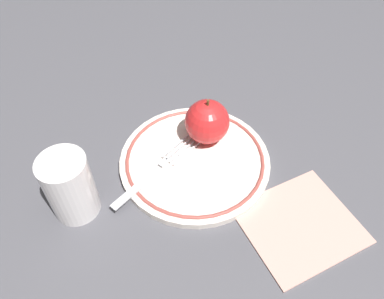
{
  "coord_description": "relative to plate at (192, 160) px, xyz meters",
  "views": [
    {
      "loc": [
        0.02,
        0.37,
        0.48
      ],
      "look_at": [
        0.0,
        -0.01,
        0.03
      ],
      "focal_mm": 35.0,
      "sensor_mm": 36.0,
      "label": 1
    }
  ],
  "objects": [
    {
      "name": "ground_plane",
      "position": [
        -0.0,
        0.01,
        -0.01
      ],
      "size": [
        2.0,
        2.0,
        0.0
      ],
      "primitive_type": "plane",
      "color": "#4A494F"
    },
    {
      "name": "plate",
      "position": [
        0.0,
        0.0,
        0.0
      ],
      "size": [
        0.24,
        0.24,
        0.01
      ],
      "color": "silver",
      "rests_on": "ground_plane"
    },
    {
      "name": "apple_red_whole",
      "position": [
        -0.03,
        -0.04,
        0.04
      ],
      "size": [
        0.07,
        0.07,
        0.08
      ],
      "color": "red",
      "rests_on": "plate"
    },
    {
      "name": "fork",
      "position": [
        0.06,
        0.03,
        0.01
      ],
      "size": [
        0.14,
        0.14,
        0.0
      ],
      "rotation": [
        0.0,
        0.0,
        3.96
      ],
      "color": "silver",
      "rests_on": "plate"
    },
    {
      "name": "drinking_glass",
      "position": [
        0.17,
        0.08,
        0.04
      ],
      "size": [
        0.07,
        0.07,
        0.1
      ],
      "primitive_type": "cylinder",
      "color": "white",
      "rests_on": "ground_plane"
    },
    {
      "name": "napkin_folded",
      "position": [
        -0.15,
        0.12,
        -0.0
      ],
      "size": [
        0.2,
        0.19,
        0.01
      ],
      "primitive_type": "cube",
      "rotation": [
        0.0,
        0.0,
        0.42
      ],
      "color": "tan",
      "rests_on": "ground_plane"
    }
  ]
}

